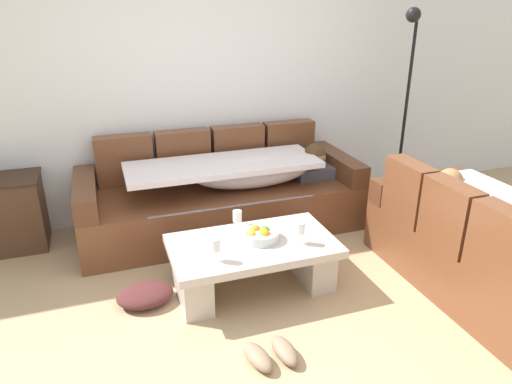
# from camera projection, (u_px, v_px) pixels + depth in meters

# --- Properties ---
(ground_plane) EXTENTS (14.00, 14.00, 0.00)m
(ground_plane) POSITION_uv_depth(u_px,v_px,m) (271.00, 338.00, 2.97)
(ground_plane) COLOR tan
(back_wall) EXTENTS (9.00, 0.10, 2.70)m
(back_wall) POSITION_uv_depth(u_px,v_px,m) (191.00, 76.00, 4.34)
(back_wall) COLOR silver
(back_wall) RESTS_ON ground_plane
(couch_along_wall) EXTENTS (2.52, 0.92, 0.88)m
(couch_along_wall) POSITION_uv_depth(u_px,v_px,m) (226.00, 195.00, 4.32)
(couch_along_wall) COLOR brown
(couch_along_wall) RESTS_ON ground_plane
(couch_near_window) EXTENTS (0.92, 1.74, 0.88)m
(couch_near_window) POSITION_uv_depth(u_px,v_px,m) (483.00, 248.00, 3.39)
(couch_near_window) COLOR brown
(couch_near_window) RESTS_ON ground_plane
(coffee_table) EXTENTS (1.20, 0.68, 0.38)m
(coffee_table) POSITION_uv_depth(u_px,v_px,m) (253.00, 259.00, 3.42)
(coffee_table) COLOR beige
(coffee_table) RESTS_ON ground_plane
(fruit_bowl) EXTENTS (0.28, 0.28, 0.10)m
(fruit_bowl) POSITION_uv_depth(u_px,v_px,m) (260.00, 234.00, 3.39)
(fruit_bowl) COLOR silver
(fruit_bowl) RESTS_ON coffee_table
(wine_glass_near_left) EXTENTS (0.07, 0.07, 0.17)m
(wine_glass_near_left) POSITION_uv_depth(u_px,v_px,m) (216.00, 245.00, 3.08)
(wine_glass_near_left) COLOR silver
(wine_glass_near_left) RESTS_ON coffee_table
(wine_glass_near_right) EXTENTS (0.07, 0.07, 0.17)m
(wine_glass_near_right) POSITION_uv_depth(u_px,v_px,m) (300.00, 229.00, 3.31)
(wine_glass_near_right) COLOR silver
(wine_glass_near_right) RESTS_ON coffee_table
(wine_glass_far_back) EXTENTS (0.07, 0.07, 0.17)m
(wine_glass_far_back) POSITION_uv_depth(u_px,v_px,m) (237.00, 217.00, 3.49)
(wine_glass_far_back) COLOR silver
(wine_glass_far_back) RESTS_ON coffee_table
(floor_lamp) EXTENTS (0.33, 0.31, 1.95)m
(floor_lamp) POSITION_uv_depth(u_px,v_px,m) (406.00, 96.00, 4.67)
(floor_lamp) COLOR black
(floor_lamp) RESTS_ON ground_plane
(pair_of_shoes) EXTENTS (0.33, 0.29, 0.09)m
(pair_of_shoes) POSITION_uv_depth(u_px,v_px,m) (271.00, 354.00, 2.78)
(pair_of_shoes) COLOR #8C7259
(pair_of_shoes) RESTS_ON ground_plane
(crumpled_garment) EXTENTS (0.40, 0.32, 0.12)m
(crumpled_garment) POSITION_uv_depth(u_px,v_px,m) (145.00, 295.00, 3.31)
(crumpled_garment) COLOR #4C2323
(crumpled_garment) RESTS_ON ground_plane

